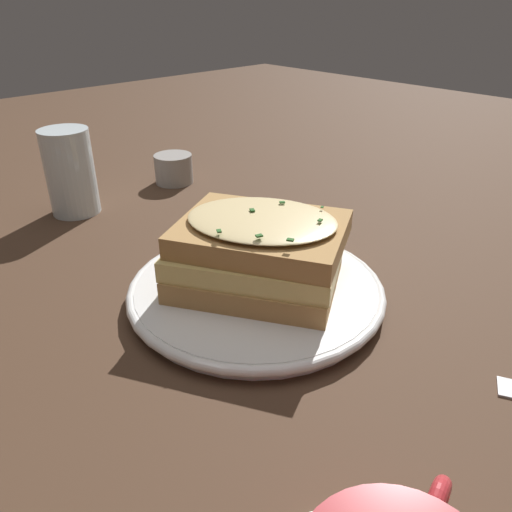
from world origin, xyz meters
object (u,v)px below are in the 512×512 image
Objects in this scene: condiment_pot at (174,169)px; sandwich at (257,252)px; dinner_plate at (256,290)px; water_glass at (70,172)px.

sandwich is at bearing -112.29° from condiment_pot.
dinner_plate is 0.36m from condiment_pot.
condiment_pot is at bearing 67.42° from dinner_plate.
sandwich is at bearing -1.24° from dinner_plate.
sandwich is 0.36m from condiment_pot.
sandwich is (0.00, -0.00, 0.04)m from dinner_plate.
sandwich reaches higher than dinner_plate.
sandwich is 3.26× the size of condiment_pot.
condiment_pot is at bearing 1.19° from water_glass.
dinner_plate is 4.28× the size of condiment_pot.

